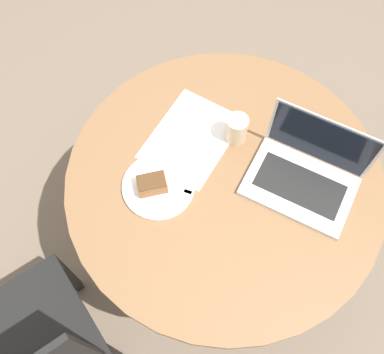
% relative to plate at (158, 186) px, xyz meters
% --- Properties ---
extents(ground_plane, '(12.00, 12.00, 0.00)m').
position_rel_plate_xyz_m(ground_plane, '(0.15, -0.16, -0.74)').
color(ground_plane, '#6B5B4C').
extents(dining_table, '(1.07, 1.07, 0.73)m').
position_rel_plate_xyz_m(dining_table, '(0.15, -0.16, -0.17)').
color(dining_table, brown).
rests_on(dining_table, ground_plane).
extents(paper_document, '(0.35, 0.27, 0.00)m').
position_rel_plate_xyz_m(paper_document, '(0.22, 0.02, -0.00)').
color(paper_document, white).
rests_on(paper_document, dining_table).
extents(plate, '(0.24, 0.24, 0.01)m').
position_rel_plate_xyz_m(plate, '(0.00, 0.00, 0.00)').
color(plate, white).
rests_on(plate, dining_table).
extents(cake_slice, '(0.11, 0.11, 0.05)m').
position_rel_plate_xyz_m(cake_slice, '(-0.02, 0.01, 0.03)').
color(cake_slice, brown).
rests_on(cake_slice, plate).
extents(fork, '(0.06, 0.17, 0.00)m').
position_rel_plate_xyz_m(fork, '(0.02, -0.04, 0.01)').
color(fork, silver).
rests_on(fork, plate).
extents(coffee_glass, '(0.07, 0.07, 0.11)m').
position_rel_plate_xyz_m(coffee_glass, '(0.30, -0.11, 0.05)').
color(coffee_glass, '#C6AD89').
rests_on(coffee_glass, dining_table).
extents(laptop, '(0.28, 0.37, 0.24)m').
position_rel_plate_xyz_m(laptop, '(0.29, -0.38, 0.04)').
color(laptop, silver).
rests_on(laptop, dining_table).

